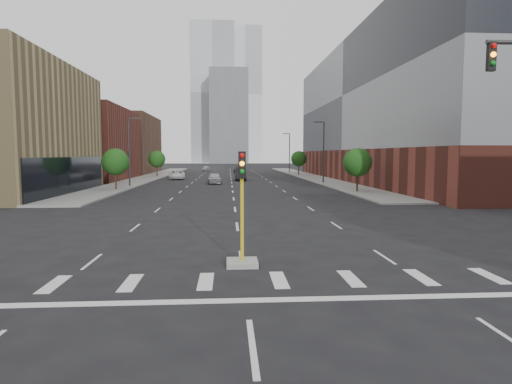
{
  "coord_description": "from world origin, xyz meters",
  "views": [
    {
      "loc": [
        -0.52,
        -7.24,
        4.29
      ],
      "look_at": [
        0.8,
        13.02,
        2.5
      ],
      "focal_mm": 30.0,
      "sensor_mm": 36.0,
      "label": 1
    }
  ],
  "objects": [
    {
      "name": "building_left_far_b",
      "position": [
        -27.5,
        92.0,
        6.5
      ],
      "size": [
        20.0,
        24.0,
        13.0
      ],
      "primitive_type": "cube",
      "color": "brown",
      "rests_on": "ground"
    },
    {
      "name": "streetlight_right_a",
      "position": [
        13.41,
        55.0,
        5.01
      ],
      "size": [
        1.6,
        0.22,
        9.07
      ],
      "color": "#2D2D30",
      "rests_on": "ground"
    },
    {
      "name": "tree_left_far",
      "position": [
        -14.0,
        75.0,
        3.39
      ],
      "size": [
        3.2,
        3.2,
        4.85
      ],
      "color": "#382619",
      "rests_on": "ground"
    },
    {
      "name": "building_right_main",
      "position": [
        29.5,
        60.0,
        11.0
      ],
      "size": [
        24.0,
        70.0,
        22.0
      ],
      "color": "brown",
      "rests_on": "ground"
    },
    {
      "name": "tree_right_near",
      "position": [
        14.0,
        40.0,
        3.39
      ],
      "size": [
        3.2,
        3.2,
        4.85
      ],
      "color": "#382619",
      "rests_on": "ground"
    },
    {
      "name": "car_mid_right",
      "position": [
        1.5,
        63.05,
        0.81
      ],
      "size": [
        1.85,
        4.95,
        1.61
      ],
      "primitive_type": "imported",
      "rotation": [
        0.0,
        0.0,
        0.03
      ],
      "color": "black",
      "rests_on": "ground"
    },
    {
      "name": "tower_left",
      "position": [
        -8.0,
        220.0,
        35.0
      ],
      "size": [
        22.0,
        22.0,
        70.0
      ],
      "primitive_type": "cube",
      "color": "#B2B7BC",
      "rests_on": "ground"
    },
    {
      "name": "tower_right",
      "position": [
        10.0,
        260.0,
        40.0
      ],
      "size": [
        20.0,
        20.0,
        80.0
      ],
      "primitive_type": "cube",
      "color": "#B2B7BC",
      "rests_on": "ground"
    },
    {
      "name": "sidewalk_right_far",
      "position": [
        15.0,
        74.0,
        0.07
      ],
      "size": [
        5.0,
        92.0,
        0.15
      ],
      "primitive_type": "cube",
      "color": "gray",
      "rests_on": "ground"
    },
    {
      "name": "building_left_far_a",
      "position": [
        -27.5,
        66.0,
        6.0
      ],
      "size": [
        20.0,
        22.0,
        12.0
      ],
      "primitive_type": "cube",
      "color": "brown",
      "rests_on": "ground"
    },
    {
      "name": "car_far_left",
      "position": [
        -9.35,
        67.36,
        0.79
      ],
      "size": [
        3.19,
        5.9,
        1.57
      ],
      "primitive_type": "imported",
      "rotation": [
        0.0,
        0.0,
        0.1
      ],
      "color": "silver",
      "rests_on": "ground"
    },
    {
      "name": "car_deep_right",
      "position": [
        1.94,
        95.15,
        0.66
      ],
      "size": [
        2.44,
        4.77,
        1.33
      ],
      "primitive_type": "imported",
      "rotation": [
        0.0,
        0.0,
        0.13
      ],
      "color": "black",
      "rests_on": "ground"
    },
    {
      "name": "streetlight_left",
      "position": [
        -13.41,
        50.0,
        5.01
      ],
      "size": [
        1.6,
        0.22,
        9.07
      ],
      "color": "#2D2D30",
      "rests_on": "ground"
    },
    {
      "name": "sidewalk_left_far",
      "position": [
        -15.0,
        74.0,
        0.07
      ],
      "size": [
        5.0,
        92.0,
        0.15
      ],
      "primitive_type": "cube",
      "color": "gray",
      "rests_on": "ground"
    },
    {
      "name": "median_traffic_signal",
      "position": [
        0.0,
        8.97,
        0.97
      ],
      "size": [
        1.2,
        1.2,
        4.4
      ],
      "color": "#999993",
      "rests_on": "ground"
    },
    {
      "name": "tree_left_near",
      "position": [
        -14.0,
        45.0,
        3.39
      ],
      "size": [
        3.2,
        3.2,
        4.85
      ],
      "color": "#382619",
      "rests_on": "ground"
    },
    {
      "name": "car_near_left",
      "position": [
        -2.54,
        55.67,
        0.81
      ],
      "size": [
        2.24,
        4.88,
        1.62
      ],
      "primitive_type": "imported",
      "rotation": [
        0.0,
        0.0,
        0.07
      ],
      "color": "#ABABB0",
      "rests_on": "ground"
    },
    {
      "name": "tree_right_far",
      "position": [
        14.0,
        80.0,
        3.39
      ],
      "size": [
        3.2,
        3.2,
        4.85
      ],
      "color": "#382619",
      "rests_on": "ground"
    },
    {
      "name": "car_distant",
      "position": [
        -6.18,
        103.03,
        0.69
      ],
      "size": [
        2.14,
        4.23,
        1.38
      ],
      "primitive_type": "imported",
      "rotation": [
        0.0,
        0.0,
        0.13
      ],
      "color": "#A0A1A5",
      "rests_on": "ground"
    },
    {
      "name": "streetlight_right_b",
      "position": [
        13.41,
        90.0,
        5.01
      ],
      "size": [
        1.6,
        0.22,
        9.07
      ],
      "color": "#2D2D30",
      "rests_on": "ground"
    },
    {
      "name": "tower_mid",
      "position": [
        0.0,
        200.0,
        22.0
      ],
      "size": [
        18.0,
        18.0,
        44.0
      ],
      "primitive_type": "cube",
      "color": "slate",
      "rests_on": "ground"
    }
  ]
}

